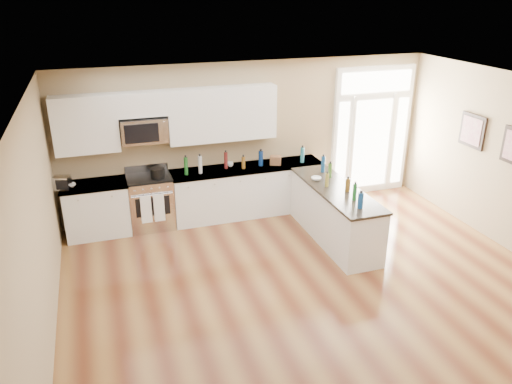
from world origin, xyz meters
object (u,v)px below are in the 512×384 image
peninsula_cabinet (334,216)px  kitchen_range (151,202)px  toaster_oven (62,183)px  stockpot (158,173)px

peninsula_cabinet → kitchen_range: bearing=153.3°
kitchen_range → toaster_oven: 1.51m
toaster_oven → kitchen_range: bearing=21.7°
kitchen_range → toaster_oven: (-1.40, -0.09, 0.57)m
kitchen_range → stockpot: size_ratio=4.40×
kitchen_range → stockpot: bearing=-29.5°
stockpot → toaster_oven: (-1.55, -0.00, 0.00)m
kitchen_range → peninsula_cabinet: bearing=-26.7°
peninsula_cabinet → toaster_oven: toaster_oven is taller
peninsula_cabinet → stockpot: (-2.73, 1.36, 0.61)m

